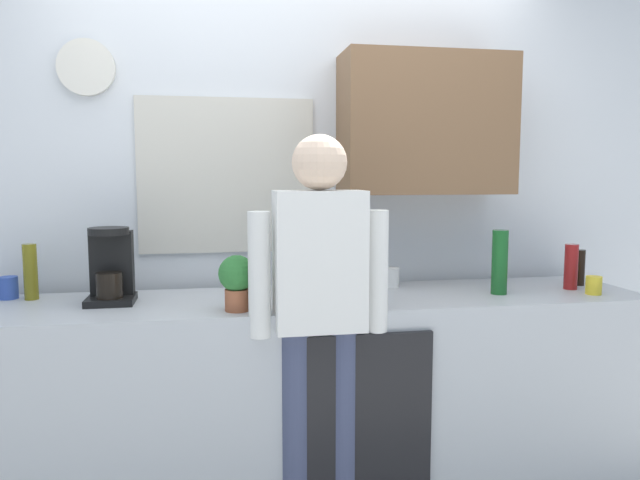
{
  "coord_description": "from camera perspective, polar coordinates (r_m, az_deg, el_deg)",
  "views": [
    {
      "loc": [
        -0.42,
        -2.32,
        1.44
      ],
      "look_at": [
        0.05,
        0.25,
        1.16
      ],
      "focal_mm": 33.46,
      "sensor_mm": 36.0,
      "label": 1
    }
  ],
  "objects": [
    {
      "name": "kitchen_counter",
      "position": [
        2.84,
        -1.18,
        -14.35
      ],
      "size": [
        3.13,
        0.64,
        0.89
      ],
      "primitive_type": "cube",
      "color": "#B2B7BC",
      "rests_on": "ground_plane"
    },
    {
      "name": "dishwasher_panel",
      "position": [
        2.59,
        4.42,
        -17.51
      ],
      "size": [
        0.56,
        0.02,
        0.8
      ],
      "primitive_type": "cube",
      "color": "black",
      "rests_on": "ground_plane"
    },
    {
      "name": "back_wall_assembly",
      "position": [
        3.06,
        -1.09,
        4.59
      ],
      "size": [
        4.73,
        0.42,
        2.6
      ],
      "color": "silver",
      "rests_on": "ground_plane"
    },
    {
      "name": "coffee_maker",
      "position": [
        2.75,
        -19.36,
        -2.63
      ],
      "size": [
        0.2,
        0.2,
        0.33
      ],
      "color": "black",
      "rests_on": "kitchen_counter"
    },
    {
      "name": "bottle_dark_sauce",
      "position": [
        3.27,
        23.53,
        -2.42
      ],
      "size": [
        0.06,
        0.06,
        0.18
      ],
      "primitive_type": "cylinder",
      "color": "black",
      "rests_on": "kitchen_counter"
    },
    {
      "name": "bottle_olive_oil",
      "position": [
        2.95,
        -25.95,
        -2.75
      ],
      "size": [
        0.06,
        0.06,
        0.25
      ],
      "primitive_type": "cylinder",
      "color": "olive",
      "rests_on": "kitchen_counter"
    },
    {
      "name": "bottle_green_wine",
      "position": [
        2.9,
        16.8,
        -2.04
      ],
      "size": [
        0.07,
        0.07,
        0.3
      ],
      "primitive_type": "cylinder",
      "color": "#195923",
      "rests_on": "kitchen_counter"
    },
    {
      "name": "bottle_red_vinegar",
      "position": [
        3.14,
        22.88,
        -2.37
      ],
      "size": [
        0.06,
        0.06,
        0.22
      ],
      "primitive_type": "cylinder",
      "color": "maroon",
      "rests_on": "kitchen_counter"
    },
    {
      "name": "cup_white_mug",
      "position": [
        2.99,
        6.82,
        -3.57
      ],
      "size": [
        0.08,
        0.08,
        0.09
      ],
      "primitive_type": "cylinder",
      "color": "white",
      "rests_on": "kitchen_counter"
    },
    {
      "name": "cup_blue_mug",
      "position": [
        3.02,
        -27.66,
        -4.07
      ],
      "size": [
        0.08,
        0.08,
        0.1
      ],
      "primitive_type": "cylinder",
      "color": "#3351B2",
      "rests_on": "kitchen_counter"
    },
    {
      "name": "cup_yellow_cup",
      "position": [
        3.06,
        24.71,
        -3.95
      ],
      "size": [
        0.07,
        0.07,
        0.08
      ],
      "primitive_type": "cylinder",
      "color": "yellow",
      "rests_on": "kitchen_counter"
    },
    {
      "name": "mixing_bowl",
      "position": [
        2.62,
        2.32,
        -5.07
      ],
      "size": [
        0.22,
        0.22,
        0.08
      ],
      "primitive_type": "cylinder",
      "color": "#4C72A5",
      "rests_on": "kitchen_counter"
    },
    {
      "name": "potted_plant",
      "position": [
        2.46,
        -7.96,
        -3.71
      ],
      "size": [
        0.15,
        0.15,
        0.23
      ],
      "color": "#9E5638",
      "rests_on": "kitchen_counter"
    },
    {
      "name": "dish_soap",
      "position": [
        2.88,
        1.92,
        -3.28
      ],
      "size": [
        0.06,
        0.06,
        0.18
      ],
      "color": "blue",
      "rests_on": "kitchen_counter"
    },
    {
      "name": "person_at_sink",
      "position": [
        2.41,
        -0.06,
        -5.56
      ],
      "size": [
        0.57,
        0.22,
        1.6
      ],
      "rotation": [
        0.0,
        0.0,
        0.11
      ],
      "color": "#3F4766",
      "rests_on": "ground_plane"
    }
  ]
}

